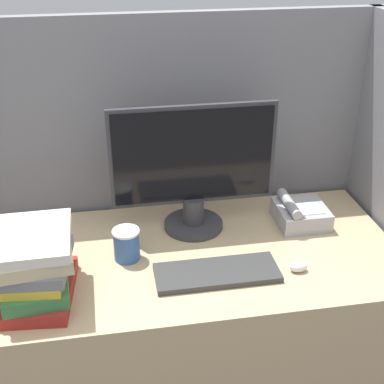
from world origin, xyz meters
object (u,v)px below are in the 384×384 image
Objects in this scene: mouse at (298,267)px; coffee_cup at (127,244)px; monitor at (193,171)px; book_stack at (34,267)px; desk_telephone at (300,214)px; keyboard at (217,273)px.

mouse is 0.53× the size of coffee_cup.
monitor is at bearing 131.00° from mouse.
book_stack is (-0.54, -0.32, -0.12)m from monitor.
desk_telephone is (0.93, 0.28, -0.07)m from book_stack.
coffee_cup is (-0.28, 0.15, 0.05)m from keyboard.
keyboard is 2.15× the size of desk_telephone.
book_stack is at bearing -151.28° from coffee_cup.
book_stack reaches higher than coffee_cup.
desk_telephone is (0.40, -0.04, -0.19)m from monitor.
coffee_cup is 0.60× the size of desk_telephone.
book_stack is (-0.56, -0.01, 0.10)m from keyboard.
monitor is 0.63m from book_stack.
monitor reaches higher than keyboard.
monitor is at bearing 173.91° from desk_telephone.
coffee_cup is 0.32m from book_stack.
coffee_cup is at bearing -147.26° from monitor.
mouse is 0.31m from desk_telephone.
coffee_cup is (-0.54, 0.17, 0.04)m from mouse.
monitor is 0.49m from mouse.
mouse is (0.27, -0.02, 0.01)m from keyboard.
coffee_cup is at bearing 152.27° from keyboard.
desk_telephone is at bearing 16.46° from book_stack.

